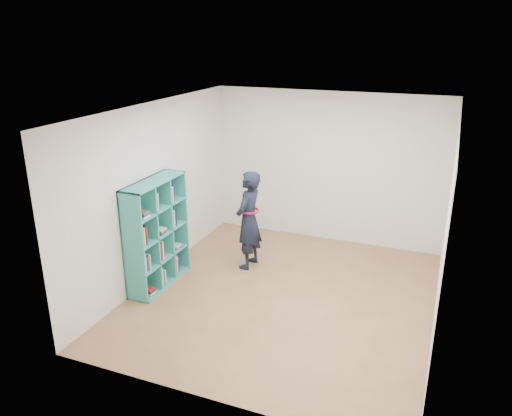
% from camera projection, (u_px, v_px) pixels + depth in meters
% --- Properties ---
extents(floor, '(4.50, 4.50, 0.00)m').
position_uv_depth(floor, '(283.00, 296.00, 7.02)').
color(floor, brown).
rests_on(floor, ground).
extents(ceiling, '(4.50, 4.50, 0.00)m').
position_uv_depth(ceiling, '(287.00, 110.00, 6.15)').
color(ceiling, white).
rests_on(ceiling, wall_back).
extents(wall_left, '(0.02, 4.50, 2.60)m').
position_uv_depth(wall_left, '(155.00, 192.00, 7.28)').
color(wall_left, silver).
rests_on(wall_left, floor).
extents(wall_right, '(0.02, 4.50, 2.60)m').
position_uv_depth(wall_right, '(446.00, 231.00, 5.89)').
color(wall_right, silver).
rests_on(wall_right, floor).
extents(wall_back, '(4.00, 0.02, 2.60)m').
position_uv_depth(wall_back, '(327.00, 168.00, 8.55)').
color(wall_back, silver).
rests_on(wall_back, floor).
extents(wall_front, '(4.00, 0.02, 2.60)m').
position_uv_depth(wall_front, '(207.00, 286.00, 4.62)').
color(wall_front, silver).
rests_on(wall_front, floor).
extents(bookshelf, '(0.35, 1.19, 1.58)m').
position_uv_depth(bookshelf, '(155.00, 235.00, 7.13)').
color(bookshelf, teal).
rests_on(bookshelf, floor).
extents(person, '(0.40, 0.58, 1.55)m').
position_uv_depth(person, '(249.00, 220.00, 7.66)').
color(person, black).
rests_on(person, floor).
extents(smartphone, '(0.04, 0.10, 0.13)m').
position_uv_depth(smartphone, '(241.00, 211.00, 7.76)').
color(smartphone, silver).
rests_on(smartphone, person).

